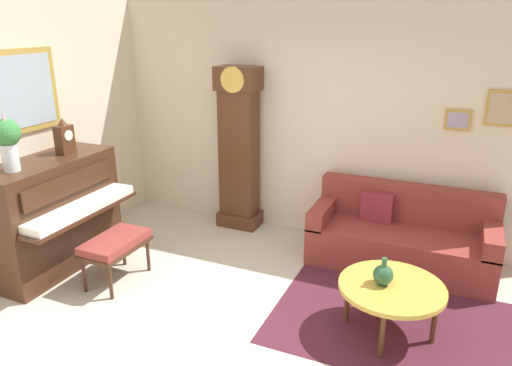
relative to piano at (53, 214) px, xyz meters
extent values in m
cube|color=beige|center=(2.23, -0.40, -0.65)|extent=(6.40, 6.00, 0.10)
cube|color=#B28E3D|center=(-0.30, 0.00, 1.25)|extent=(0.03, 1.10, 0.84)
cube|color=#9EB2C1|center=(-0.29, 0.00, 1.25)|extent=(0.01, 0.98, 0.72)
cube|color=beige|center=(2.23, 2.00, 0.80)|extent=(5.30, 0.10, 2.80)
cube|color=#B28E3D|center=(3.78, 1.94, 0.95)|extent=(0.26, 0.03, 0.22)
cube|color=#998EA8|center=(3.78, 1.92, 0.95)|extent=(0.20, 0.01, 0.16)
cube|color=#4C1E2D|center=(3.49, 0.37, -0.60)|extent=(2.10, 1.50, 0.01)
cube|color=#3D2316|center=(-0.02, 0.00, -0.01)|extent=(0.60, 1.44, 1.19)
cube|color=#3D2316|center=(0.41, 0.00, 0.08)|extent=(0.28, 1.38, 0.04)
cube|color=white|center=(0.41, 0.00, 0.14)|extent=(0.26, 1.32, 0.08)
cube|color=#3D2316|center=(0.30, 0.00, 0.38)|extent=(0.03, 1.20, 0.20)
cube|color=#3D2316|center=(0.80, -0.01, -0.22)|extent=(0.42, 0.70, 0.04)
cube|color=maroon|center=(0.80, -0.01, -0.16)|extent=(0.40, 0.68, 0.08)
cylinder|color=#3D2316|center=(0.96, -0.31, -0.42)|extent=(0.04, 0.04, 0.36)
cylinder|color=#3D2316|center=(0.96, 0.29, -0.42)|extent=(0.04, 0.04, 0.36)
cylinder|color=#3D2316|center=(0.64, -0.31, -0.42)|extent=(0.04, 0.04, 0.36)
cylinder|color=#3D2316|center=(0.64, 0.29, -0.42)|extent=(0.04, 0.04, 0.36)
cube|color=#4C2B19|center=(1.33, 1.76, -0.51)|extent=(0.52, 0.34, 0.18)
cube|color=#4C2B19|center=(1.33, 1.76, 0.29)|extent=(0.44, 0.28, 1.78)
cube|color=#4C2B19|center=(1.33, 1.76, 1.28)|extent=(0.52, 0.32, 0.28)
cylinder|color=gold|center=(1.33, 1.61, 1.28)|extent=(0.30, 0.02, 0.30)
cylinder|color=gold|center=(1.33, 1.71, 0.35)|extent=(0.03, 0.03, 0.70)
cube|color=maroon|center=(3.39, 1.46, -0.39)|extent=(1.90, 0.80, 0.42)
cube|color=maroon|center=(3.39, 1.76, 0.02)|extent=(1.90, 0.20, 0.44)
cube|color=maroon|center=(2.53, 1.46, -0.10)|extent=(0.18, 0.80, 0.20)
cube|color=maroon|center=(4.25, 1.46, -0.10)|extent=(0.18, 0.80, 0.20)
cube|color=maroon|center=(3.09, 1.60, -0.02)|extent=(0.34, 0.12, 0.32)
cylinder|color=gold|center=(3.47, 0.23, -0.17)|extent=(0.88, 0.88, 0.04)
torus|color=#4C2B19|center=(3.47, 0.23, -0.17)|extent=(0.88, 0.88, 0.04)
cylinder|color=#4C2B19|center=(3.47, 0.59, -0.39)|extent=(0.04, 0.04, 0.42)
cylinder|color=#4C2B19|center=(3.83, 0.23, -0.39)|extent=(0.04, 0.04, 0.42)
cylinder|color=#4C2B19|center=(3.47, -0.13, -0.39)|extent=(0.04, 0.04, 0.42)
cylinder|color=#4C2B19|center=(3.11, 0.23, -0.39)|extent=(0.04, 0.04, 0.42)
cube|color=#4C2B19|center=(0.00, 0.29, 0.74)|extent=(0.12, 0.18, 0.30)
cylinder|color=white|center=(0.06, 0.29, 0.79)|extent=(0.01, 0.11, 0.11)
cone|color=#4C2B19|center=(0.00, 0.29, 0.93)|extent=(0.10, 0.10, 0.08)
cylinder|color=silver|center=(0.00, -0.39, 0.72)|extent=(0.15, 0.15, 0.26)
sphere|color=#387F3D|center=(0.00, -0.39, 0.96)|extent=(0.26, 0.26, 0.26)
cone|color=#D199B7|center=(0.03, -0.41, 1.09)|extent=(0.06, 0.06, 0.16)
cylinder|color=#234C33|center=(3.39, 0.21, -0.14)|extent=(0.09, 0.09, 0.01)
sphere|color=#285638|center=(3.39, 0.21, -0.06)|extent=(0.17, 0.17, 0.17)
cylinder|color=#285638|center=(3.39, 0.21, 0.05)|extent=(0.04, 0.04, 0.08)
camera|label=1|loc=(3.82, -3.41, 1.95)|focal=33.57mm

